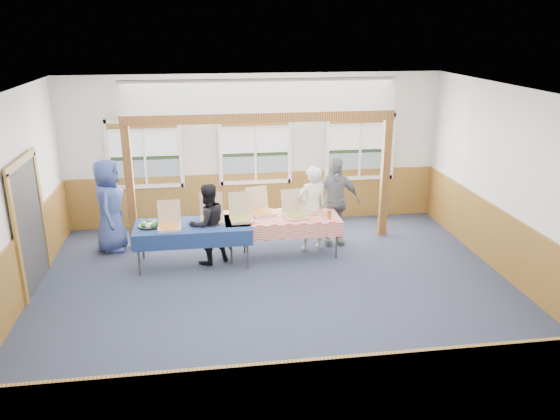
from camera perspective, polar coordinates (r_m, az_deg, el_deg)
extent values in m
plane|color=#282F41|center=(8.97, -0.21, -8.68)|extent=(8.00, 8.00, 0.00)
plane|color=white|center=(8.01, -0.24, 12.05)|extent=(8.00, 8.00, 0.00)
plane|color=silver|center=(11.71, -2.62, 6.28)|extent=(8.00, 0.00, 8.00)
plane|color=silver|center=(5.19, 5.27, -10.70)|extent=(8.00, 0.00, 8.00)
plane|color=silver|center=(8.77, -27.07, -0.17)|extent=(0.00, 8.00, 8.00)
plane|color=silver|center=(9.73, 23.82, 2.03)|extent=(0.00, 8.00, 8.00)
cube|color=brown|center=(11.96, -2.54, 1.34)|extent=(7.98, 0.05, 1.10)
cube|color=brown|center=(5.80, 4.88, -19.65)|extent=(7.98, 0.05, 1.10)
cube|color=brown|center=(9.13, -25.94, -6.41)|extent=(0.05, 6.98, 1.10)
cube|color=brown|center=(10.04, 22.91, -3.71)|extent=(0.05, 6.98, 1.10)
cube|color=#2F2F2F|center=(9.74, -24.78, -1.51)|extent=(0.06, 1.30, 2.10)
cube|color=white|center=(11.83, -13.70, 2.43)|extent=(1.52, 0.05, 0.08)
cube|color=white|center=(11.53, -14.24, 9.02)|extent=(1.52, 0.05, 0.08)
cube|color=white|center=(11.76, -17.56, 5.47)|extent=(0.08, 0.05, 1.46)
cube|color=white|center=(11.61, -10.32, 5.88)|extent=(0.08, 0.05, 1.46)
cube|color=white|center=(11.66, -13.97, 5.68)|extent=(0.05, 0.05, 1.30)
cube|color=gray|center=(11.79, -13.80, 3.88)|extent=(1.40, 0.02, 0.52)
cube|color=#1E341A|center=(11.72, -13.91, 5.30)|extent=(1.40, 0.02, 0.08)
cube|color=silver|center=(11.64, -14.06, 7.16)|extent=(1.40, 0.02, 0.70)
cube|color=brown|center=(11.53, -14.21, 8.51)|extent=(1.40, 0.07, 0.10)
cube|color=white|center=(11.82, -2.55, 2.95)|extent=(1.52, 0.05, 0.08)
cube|color=white|center=(11.52, -2.65, 9.56)|extent=(1.52, 0.05, 0.08)
cube|color=white|center=(11.61, -6.25, 6.07)|extent=(0.08, 0.05, 1.46)
cube|color=white|center=(11.75, 1.02, 6.33)|extent=(0.08, 0.05, 1.46)
cube|color=white|center=(11.65, -2.59, 6.21)|extent=(0.05, 0.05, 1.30)
cube|color=gray|center=(11.78, -2.59, 4.41)|extent=(1.40, 0.02, 0.52)
cube|color=#1E341A|center=(11.71, -2.61, 5.82)|extent=(1.40, 0.02, 0.08)
cube|color=silver|center=(11.63, -2.64, 7.69)|extent=(1.40, 0.02, 0.70)
cube|color=brown|center=(11.52, -2.63, 9.06)|extent=(1.40, 0.07, 0.10)
cube|color=white|center=(12.26, 8.23, 3.35)|extent=(1.52, 0.05, 0.08)
cube|color=white|center=(11.96, 8.54, 9.72)|extent=(1.52, 0.05, 0.08)
cube|color=white|center=(11.90, 4.94, 6.43)|extent=(0.08, 0.05, 1.46)
cube|color=white|center=(12.32, 11.71, 6.54)|extent=(0.08, 0.05, 1.46)
cube|color=white|center=(12.09, 8.39, 6.50)|extent=(0.05, 0.05, 1.30)
cube|color=gray|center=(12.22, 8.25, 4.75)|extent=(1.40, 0.02, 0.52)
cube|color=#1E341A|center=(12.15, 8.31, 6.12)|extent=(1.40, 0.02, 0.08)
cube|color=silver|center=(12.07, 8.40, 7.92)|extent=(1.40, 0.02, 0.70)
cube|color=brown|center=(11.96, 8.55, 9.24)|extent=(1.40, 0.07, 0.10)
cube|color=#612B15|center=(10.69, -15.40, 2.15)|extent=(0.15, 0.15, 2.40)
cube|color=#612B15|center=(11.19, 10.90, 3.24)|extent=(0.15, 0.15, 2.40)
cube|color=#612B15|center=(10.37, -2.03, 9.65)|extent=(5.15, 0.18, 0.18)
cylinder|color=#2F2F2F|center=(9.74, -14.56, -4.64)|extent=(0.04, 0.04, 0.73)
cylinder|color=#2F2F2F|center=(10.40, -14.18, -3.08)|extent=(0.04, 0.04, 0.73)
cylinder|color=#2F2F2F|center=(9.70, -3.42, -4.14)|extent=(0.04, 0.04, 0.73)
cylinder|color=#2F2F2F|center=(10.36, -3.76, -2.61)|extent=(0.04, 0.04, 0.73)
cube|color=#2F2F2F|center=(9.87, -9.10, -1.62)|extent=(2.17, 1.48, 0.03)
cube|color=navy|center=(9.86, -9.10, -1.52)|extent=(2.25, 1.56, 0.01)
cube|color=navy|center=(9.50, -9.08, -3.27)|extent=(1.94, 0.73, 0.28)
cube|color=navy|center=(10.33, -9.04, -1.41)|extent=(1.94, 0.73, 0.28)
cylinder|color=#2F2F2F|center=(9.87, -5.12, -3.77)|extent=(0.04, 0.04, 0.73)
cylinder|color=#2F2F2F|center=(10.55, -5.36, -2.23)|extent=(0.04, 0.04, 0.73)
cylinder|color=#2F2F2F|center=(10.14, 5.93, -3.16)|extent=(0.04, 0.04, 0.73)
cylinder|color=#2F2F2F|center=(10.81, 4.99, -1.70)|extent=(0.04, 0.04, 0.73)
cube|color=#2F2F2F|center=(10.17, 0.17, -0.76)|extent=(2.08, 0.89, 0.03)
cube|color=red|center=(10.16, 0.17, -0.66)|extent=(2.14, 0.95, 0.01)
cube|color=red|center=(9.78, 0.56, -2.35)|extent=(2.13, 0.04, 0.28)
cube|color=red|center=(10.64, -0.19, -0.57)|extent=(2.13, 0.04, 0.28)
cube|color=tan|center=(9.73, -11.47, -1.78)|extent=(0.41, 0.41, 0.04)
cylinder|color=gold|center=(9.72, -11.48, -1.62)|extent=(0.36, 0.36, 0.01)
cube|color=tan|center=(9.89, -11.52, -0.12)|extent=(0.40, 0.10, 0.39)
cube|color=tan|center=(9.97, -7.10, -1.04)|extent=(0.43, 0.43, 0.05)
cylinder|color=tan|center=(9.96, -7.10, -0.87)|extent=(0.37, 0.37, 0.01)
cube|color=tan|center=(10.13, -7.21, 0.66)|extent=(0.42, 0.10, 0.41)
cube|color=tan|center=(9.94, -3.99, -0.98)|extent=(0.44, 0.44, 0.05)
cylinder|color=gold|center=(9.93, -3.99, -0.82)|extent=(0.39, 0.39, 0.01)
cube|color=tan|center=(10.11, -4.20, 0.72)|extent=(0.43, 0.12, 0.41)
cube|color=tan|center=(10.25, -1.89, -0.33)|extent=(0.53, 0.53, 0.05)
cylinder|color=gold|center=(10.24, -1.89, -0.16)|extent=(0.46, 0.46, 0.01)
cube|color=tan|center=(10.40, -2.44, 1.30)|extent=(0.44, 0.21, 0.42)
cube|color=tan|center=(10.08, 1.68, -0.67)|extent=(0.47, 0.47, 0.05)
cylinder|color=gold|center=(10.07, 1.68, -0.50)|extent=(0.41, 0.41, 0.01)
cube|color=tan|center=(10.23, 1.28, 1.02)|extent=(0.43, 0.15, 0.42)
cube|color=tan|center=(10.35, 3.65, -0.17)|extent=(0.37, 0.37, 0.04)
cylinder|color=tan|center=(10.34, 3.66, -0.03)|extent=(0.33, 0.33, 0.01)
cube|color=tan|center=(10.50, 3.43, 1.27)|extent=(0.37, 0.09, 0.37)
cylinder|color=black|center=(9.90, -13.45, -1.61)|extent=(0.41, 0.41, 0.03)
cylinder|color=silver|center=(9.90, -13.46, -1.47)|extent=(0.09, 0.09, 0.04)
sphere|color=#286526|center=(9.88, -12.81, -1.42)|extent=(0.09, 0.09, 0.09)
sphere|color=beige|center=(9.97, -13.02, -1.25)|extent=(0.09, 0.09, 0.09)
sphere|color=#286526|center=(10.00, -13.55, -1.24)|extent=(0.09, 0.09, 0.09)
sphere|color=beige|center=(9.95, -14.02, -1.38)|extent=(0.09, 0.09, 0.09)
sphere|color=#286526|center=(9.86, -14.07, -1.57)|extent=(0.09, 0.09, 0.09)
sphere|color=beige|center=(9.79, -13.66, -1.67)|extent=(0.09, 0.09, 0.09)
sphere|color=#286526|center=(9.81, -13.09, -1.61)|extent=(0.09, 0.09, 0.09)
cylinder|color=#A0651A|center=(10.06, 5.18, -0.47)|extent=(0.07, 0.07, 0.15)
imported|color=silver|center=(10.38, 3.37, 0.16)|extent=(0.68, 0.52, 1.66)
imported|color=black|center=(9.88, -7.54, -1.45)|extent=(0.90, 0.83, 1.49)
imported|color=#37478A|center=(10.81, -17.42, 0.45)|extent=(0.61, 0.90, 1.79)
imported|color=slate|center=(10.70, 5.67, 0.94)|extent=(1.03, 0.44, 1.75)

